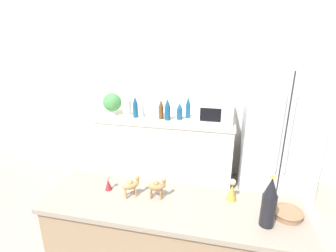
# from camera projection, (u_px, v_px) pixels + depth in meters

# --- Properties ---
(wall_back) EXTENTS (8.00, 0.06, 2.55)m
(wall_back) POSITION_uv_depth(u_px,v_px,m) (192.00, 88.00, 3.76)
(wall_back) COLOR silver
(wall_back) RESTS_ON ground_plane
(back_counter) EXTENTS (1.92, 0.63, 0.90)m
(back_counter) POSITION_uv_depth(u_px,v_px,m) (165.00, 148.00, 3.79)
(back_counter) COLOR white
(back_counter) RESTS_ON ground_plane
(refrigerator) EXTENTS (0.88, 0.70, 1.68)m
(refrigerator) POSITION_uv_depth(u_px,v_px,m) (279.00, 132.00, 3.30)
(refrigerator) COLOR silver
(refrigerator) RESTS_ON ground_plane
(potted_plant) EXTENTS (0.27, 0.27, 0.31)m
(potted_plant) POSITION_uv_depth(u_px,v_px,m) (112.00, 103.00, 3.77)
(potted_plant) COLOR silver
(potted_plant) RESTS_ON back_counter
(paper_towel_roll) EXTENTS (0.12, 0.12, 0.22)m
(paper_towel_roll) POSITION_uv_depth(u_px,v_px,m) (127.00, 108.00, 3.74)
(paper_towel_roll) COLOR white
(paper_towel_roll) RESTS_ON back_counter
(microwave) EXTENTS (0.48, 0.37, 0.28)m
(microwave) POSITION_uv_depth(u_px,v_px,m) (215.00, 111.00, 3.47)
(microwave) COLOR white
(microwave) RESTS_ON back_counter
(back_bottle_0) EXTENTS (0.08, 0.08, 0.30)m
(back_bottle_0) POSITION_uv_depth(u_px,v_px,m) (167.00, 110.00, 3.53)
(back_bottle_0) COLOR navy
(back_bottle_0) RESTS_ON back_counter
(back_bottle_1) EXTENTS (0.07, 0.07, 0.28)m
(back_bottle_1) POSITION_uv_depth(u_px,v_px,m) (141.00, 108.00, 3.66)
(back_bottle_1) COLOR #B2B7BC
(back_bottle_1) RESTS_ON back_counter
(back_bottle_2) EXTENTS (0.07, 0.07, 0.31)m
(back_bottle_2) POSITION_uv_depth(u_px,v_px,m) (135.00, 107.00, 3.65)
(back_bottle_2) COLOR navy
(back_bottle_2) RESTS_ON back_counter
(back_bottle_3) EXTENTS (0.08, 0.08, 0.27)m
(back_bottle_3) POSITION_uv_depth(u_px,v_px,m) (159.00, 107.00, 3.69)
(back_bottle_3) COLOR #B2B7BC
(back_bottle_3) RESTS_ON back_counter
(back_bottle_4) EXTENTS (0.08, 0.08, 0.24)m
(back_bottle_4) POSITION_uv_depth(u_px,v_px,m) (180.00, 111.00, 3.57)
(back_bottle_4) COLOR navy
(back_bottle_4) RESTS_ON back_counter
(back_bottle_5) EXTENTS (0.06, 0.06, 0.31)m
(back_bottle_5) POSITION_uv_depth(u_px,v_px,m) (188.00, 108.00, 3.62)
(back_bottle_5) COLOR navy
(back_bottle_5) RESTS_ON back_counter
(back_bottle_6) EXTENTS (0.07, 0.07, 0.28)m
(back_bottle_6) POSITION_uv_depth(u_px,v_px,m) (161.00, 109.00, 3.58)
(back_bottle_6) COLOR brown
(back_bottle_6) RESTS_ON back_counter
(wine_bottle) EXTENTS (0.08, 0.08, 0.32)m
(wine_bottle) POSITION_uv_depth(u_px,v_px,m) (269.00, 202.00, 1.48)
(wine_bottle) COLOR black
(wine_bottle) RESTS_ON bar_counter
(fruit_bowl) EXTENTS (0.18, 0.18, 0.05)m
(fruit_bowl) POSITION_uv_depth(u_px,v_px,m) (288.00, 213.00, 1.59)
(fruit_bowl) COLOR #8C6647
(fruit_bowl) RESTS_ON bar_counter
(camel_figurine) EXTENTS (0.13, 0.07, 0.16)m
(camel_figurine) POSITION_uv_depth(u_px,v_px,m) (157.00, 186.00, 1.75)
(camel_figurine) COLOR olive
(camel_figurine) RESTS_ON bar_counter
(camel_figurine_second) EXTENTS (0.12, 0.10, 0.15)m
(camel_figurine_second) POSITION_uv_depth(u_px,v_px,m) (131.00, 185.00, 1.77)
(camel_figurine_second) COLOR #A87F4C
(camel_figurine_second) RESTS_ON bar_counter
(wise_man_figurine_crimson) EXTENTS (0.05, 0.05, 0.11)m
(wise_man_figurine_crimson) POSITION_uv_depth(u_px,v_px,m) (108.00, 184.00, 1.86)
(wise_man_figurine_crimson) COLOR maroon
(wise_man_figurine_crimson) RESTS_ON bar_counter
(wise_man_figurine_purple) EXTENTS (0.07, 0.07, 0.16)m
(wise_man_figurine_purple) POSITION_uv_depth(u_px,v_px,m) (232.00, 191.00, 1.74)
(wise_man_figurine_purple) COLOR #B28933
(wise_man_figurine_purple) RESTS_ON bar_counter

